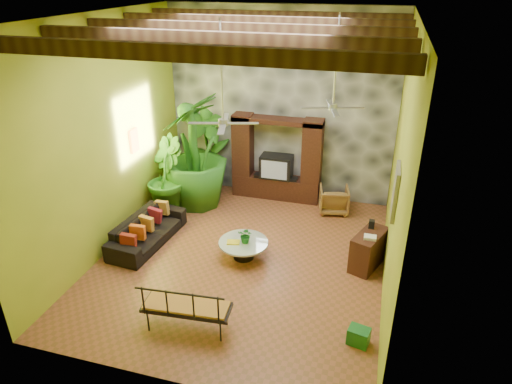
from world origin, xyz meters
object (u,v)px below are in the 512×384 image
(entertainment_center, at_px, (277,165))
(coffee_table, at_px, (243,247))
(sofa, at_px, (147,230))
(tall_plant_b, at_px, (165,176))
(tall_plant_a, at_px, (207,148))
(ceiling_fan_front, at_px, (223,111))
(tall_plant_c, at_px, (195,152))
(wicker_armchair, at_px, (334,200))
(side_console, at_px, (368,250))
(ceiling_fan_back, at_px, (334,97))
(green_bin, at_px, (359,336))
(iron_bench, at_px, (185,306))

(entertainment_center, relative_size, coffee_table, 2.22)
(sofa, xyz_separation_m, tall_plant_b, (-0.21, 1.49, 0.69))
(tall_plant_a, relative_size, tall_plant_b, 1.23)
(ceiling_fan_front, bearing_deg, tall_plant_c, 124.26)
(wicker_armchair, height_order, tall_plant_b, tall_plant_b)
(ceiling_fan_front, height_order, side_console, ceiling_fan_front)
(tall_plant_b, bearing_deg, wicker_armchair, 16.15)
(tall_plant_b, relative_size, side_console, 2.04)
(ceiling_fan_back, relative_size, coffee_table, 1.72)
(wicker_armchair, relative_size, green_bin, 2.13)
(ceiling_fan_back, relative_size, tall_plant_c, 0.62)
(side_console, bearing_deg, ceiling_fan_back, 165.38)
(tall_plant_b, height_order, iron_bench, tall_plant_b)
(entertainment_center, xyz_separation_m, sofa, (-2.30, -3.12, -0.65))
(iron_bench, distance_m, green_bin, 2.99)
(tall_plant_a, bearing_deg, tall_plant_c, -86.91)
(wicker_armchair, bearing_deg, ceiling_fan_back, 77.22)
(coffee_table, bearing_deg, sofa, -179.74)
(coffee_table, bearing_deg, wicker_armchair, 58.75)
(tall_plant_a, bearing_deg, green_bin, -47.40)
(side_console, bearing_deg, sofa, -154.18)
(tall_plant_b, bearing_deg, ceiling_fan_front, -39.50)
(tall_plant_a, height_order, iron_bench, tall_plant_a)
(coffee_table, bearing_deg, tall_plant_a, 122.80)
(ceiling_fan_front, bearing_deg, coffee_table, 63.18)
(tall_plant_b, relative_size, coffee_table, 1.88)
(tall_plant_a, bearing_deg, ceiling_fan_back, -28.48)
(green_bin, bearing_deg, coffee_table, 143.75)
(entertainment_center, height_order, coffee_table, entertainment_center)
(wicker_armchair, distance_m, tall_plant_a, 3.77)
(wicker_armchair, bearing_deg, tall_plant_a, -18.08)
(sofa, distance_m, green_bin, 5.31)
(tall_plant_a, distance_m, tall_plant_b, 1.74)
(tall_plant_c, bearing_deg, ceiling_fan_front, -55.74)
(entertainment_center, bearing_deg, wicker_armchair, -14.60)
(entertainment_center, bearing_deg, iron_bench, -92.83)
(tall_plant_c, distance_m, green_bin, 6.27)
(ceiling_fan_front, relative_size, iron_bench, 1.18)
(entertainment_center, height_order, ceiling_fan_back, ceiling_fan_back)
(tall_plant_c, bearing_deg, coffee_table, -47.36)
(ceiling_fan_front, xyz_separation_m, side_console, (2.85, 0.85, -3.01))
(tall_plant_c, distance_m, iron_bench, 4.96)
(tall_plant_a, bearing_deg, coffee_table, -57.20)
(entertainment_center, relative_size, iron_bench, 1.53)
(side_console, bearing_deg, wicker_armchair, 134.88)
(entertainment_center, xyz_separation_m, iron_bench, (-0.27, -5.55, -0.43))
(wicker_armchair, distance_m, coffee_table, 3.13)
(tall_plant_a, xyz_separation_m, green_bin, (4.64, -5.05, -1.10))
(sofa, xyz_separation_m, wicker_armchair, (3.94, 2.69, 0.02))
(iron_bench, bearing_deg, coffee_table, 78.60)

